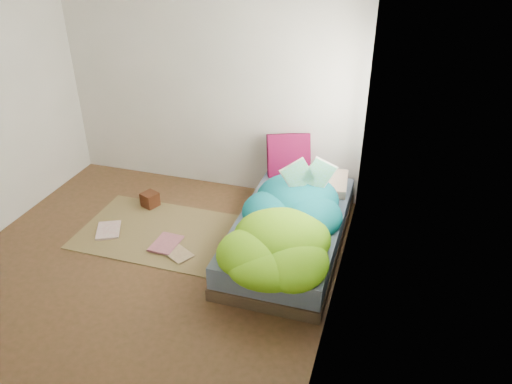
{
  "coord_description": "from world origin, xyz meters",
  "views": [
    {
      "loc": [
        2.1,
        -3.29,
        2.95
      ],
      "look_at": [
        0.86,
        0.75,
        0.55
      ],
      "focal_mm": 35.0,
      "sensor_mm": 36.0,
      "label": 1
    }
  ],
  "objects_px": {
    "open_book": "(309,165)",
    "wooden_box": "(150,199)",
    "pillow_magenta": "(289,155)",
    "floor_book_a": "(97,231)",
    "bed": "(290,232)",
    "floor_book_b": "(155,241)"
  },
  "relations": [
    {
      "from": "pillow_magenta",
      "to": "open_book",
      "type": "xyz_separation_m",
      "value": [
        0.36,
        -0.66,
        0.24
      ]
    },
    {
      "from": "open_book",
      "to": "pillow_magenta",
      "type": "bearing_deg",
      "value": 94.29
    },
    {
      "from": "open_book",
      "to": "wooden_box",
      "type": "bearing_deg",
      "value": 154.03
    },
    {
      "from": "pillow_magenta",
      "to": "floor_book_b",
      "type": "xyz_separation_m",
      "value": [
        -1.06,
        -1.24,
        -0.55
      ]
    },
    {
      "from": "open_book",
      "to": "wooden_box",
      "type": "xyz_separation_m",
      "value": [
        -1.8,
        0.06,
        -0.72
      ]
    },
    {
      "from": "open_book",
      "to": "wooden_box",
      "type": "height_order",
      "value": "open_book"
    },
    {
      "from": "pillow_magenta",
      "to": "open_book",
      "type": "height_order",
      "value": "open_book"
    },
    {
      "from": "open_book",
      "to": "floor_book_a",
      "type": "xyz_separation_m",
      "value": [
        -2.09,
        -0.59,
        -0.79
      ]
    },
    {
      "from": "floor_book_b",
      "to": "open_book",
      "type": "bearing_deg",
      "value": 24.86
    },
    {
      "from": "bed",
      "to": "wooden_box",
      "type": "height_order",
      "value": "bed"
    },
    {
      "from": "floor_book_a",
      "to": "floor_book_b",
      "type": "distance_m",
      "value": 0.67
    },
    {
      "from": "bed",
      "to": "open_book",
      "type": "height_order",
      "value": "open_book"
    },
    {
      "from": "floor_book_b",
      "to": "pillow_magenta",
      "type": "bearing_deg",
      "value": 51.97
    },
    {
      "from": "open_book",
      "to": "floor_book_a",
      "type": "distance_m",
      "value": 2.31
    },
    {
      "from": "open_book",
      "to": "floor_book_a",
      "type": "bearing_deg",
      "value": 171.68
    },
    {
      "from": "wooden_box",
      "to": "floor_book_a",
      "type": "bearing_deg",
      "value": -113.63
    },
    {
      "from": "bed",
      "to": "floor_book_a",
      "type": "relative_size",
      "value": 6.2
    },
    {
      "from": "pillow_magenta",
      "to": "floor_book_b",
      "type": "distance_m",
      "value": 1.73
    },
    {
      "from": "bed",
      "to": "pillow_magenta",
      "type": "xyz_separation_m",
      "value": [
        -0.24,
        0.88,
        0.41
      ]
    },
    {
      "from": "floor_book_b",
      "to": "bed",
      "type": "bearing_deg",
      "value": 17.96
    },
    {
      "from": "floor_book_a",
      "to": "open_book",
      "type": "bearing_deg",
      "value": -9.89
    },
    {
      "from": "floor_book_a",
      "to": "bed",
      "type": "bearing_deg",
      "value": -15.12
    }
  ]
}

